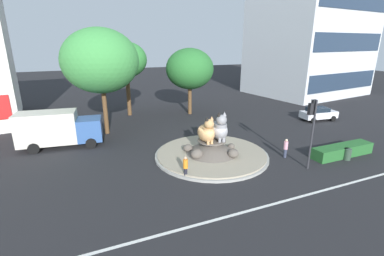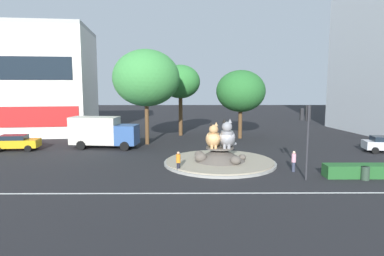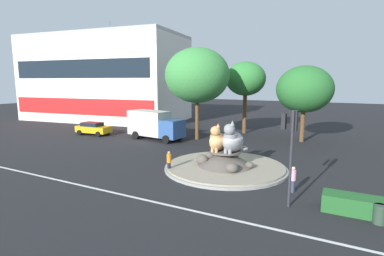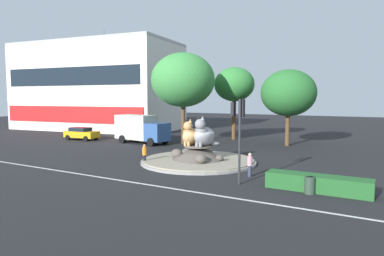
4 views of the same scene
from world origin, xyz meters
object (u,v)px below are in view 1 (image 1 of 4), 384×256
cat_statue_grey (219,129)px  second_tree_near_tower (190,69)px  hatchback_near_shophouse (318,113)px  delivery_box_truck (58,128)px  traffic_light_mast (312,119)px  third_tree_left (100,61)px  litter_bin (347,154)px  pedestrian_orange_shirt (185,167)px  cat_statue_calico (207,132)px  pedestrian_pink_shirt (286,148)px  broadleaf_tree_behind_island (126,60)px

cat_statue_grey → second_tree_near_tower: bearing=176.1°
hatchback_near_shophouse → delivery_box_truck: size_ratio=0.62×
traffic_light_mast → delivery_box_truck: (-16.67, 11.74, -2.01)m
third_tree_left → delivery_box_truck: size_ratio=1.45×
litter_bin → pedestrian_orange_shirt: bearing=170.5°
cat_statue_calico → pedestrian_orange_shirt: bearing=-50.3°
hatchback_near_shophouse → delivery_box_truck: 27.77m
second_tree_near_tower → pedestrian_orange_shirt: second_tree_near_tower is taller
pedestrian_orange_shirt → delivery_box_truck: 12.59m
pedestrian_pink_shirt → delivery_box_truck: delivery_box_truck is taller
cat_statue_grey → litter_bin: bearing=71.4°
cat_statue_calico → cat_statue_grey: 1.15m
cat_statue_calico → second_tree_near_tower: (4.20, 13.52, 3.48)m
broadleaf_tree_behind_island → hatchback_near_shophouse: broadleaf_tree_behind_island is taller
third_tree_left → hatchback_near_shophouse: size_ratio=2.36×
second_tree_near_tower → pedestrian_pink_shirt: second_tree_near_tower is taller
cat_statue_calico → second_tree_near_tower: bearing=161.0°
traffic_light_mast → third_tree_left: size_ratio=0.50×
cat_statue_grey → traffic_light_mast: bearing=55.3°
traffic_light_mast → second_tree_near_tower: 18.18m
traffic_light_mast → pedestrian_pink_shirt: (-0.09, 2.14, -2.88)m
third_tree_left → pedestrian_orange_shirt: third_tree_left is taller
cat_statue_grey → pedestrian_orange_shirt: (-3.88, -2.50, -1.44)m
broadleaf_tree_behind_island → cat_statue_grey: bearing=-75.3°
pedestrian_orange_shirt → hatchback_near_shophouse: pedestrian_orange_shirt is taller
cat_statue_grey → third_tree_left: 13.09m
cat_statue_calico → broadleaf_tree_behind_island: broadleaf_tree_behind_island is taller
cat_statue_grey → traffic_light_mast: 6.76m
third_tree_left → traffic_light_mast: bearing=-48.4°
third_tree_left → delivery_box_truck: (-4.25, -2.27, -5.43)m
delivery_box_truck → pedestrian_orange_shirt: bearing=-43.2°
pedestrian_orange_shirt → hatchback_near_shophouse: 20.93m
pedestrian_orange_shirt → pedestrian_pink_shirt: size_ratio=0.99×
broadleaf_tree_behind_island → third_tree_left: 7.26m
second_tree_near_tower → litter_bin: second_tree_near_tower is taller
cat_statue_calico → pedestrian_pink_shirt: size_ratio=1.38×
traffic_light_mast → pedestrian_pink_shirt: traffic_light_mast is taller
cat_statue_calico → broadleaf_tree_behind_island: bearing=-171.0°
traffic_light_mast → broadleaf_tree_behind_island: bearing=30.0°
delivery_box_truck → litter_bin: 23.94m
second_tree_near_tower → third_tree_left: bearing=-159.6°
cat_statue_calico → second_tree_near_tower: second_tree_near_tower is taller
pedestrian_pink_shirt → litter_bin: bearing=69.7°
traffic_light_mast → delivery_box_truck: bearing=61.2°
broadleaf_tree_behind_island → pedestrian_orange_shirt: 19.25m
second_tree_near_tower → delivery_box_truck: bearing=-157.3°
traffic_light_mast → broadleaf_tree_behind_island: broadleaf_tree_behind_island is taller
cat_statue_calico → broadleaf_tree_behind_island: (-3.02, 15.90, 4.58)m
cat_statue_grey → litter_bin: 10.19m
cat_statue_grey → delivery_box_truck: 13.90m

